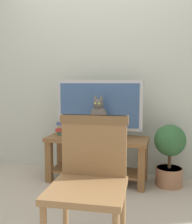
% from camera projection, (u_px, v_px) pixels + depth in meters
% --- Properties ---
extents(ground_plane, '(12.00, 12.00, 0.00)m').
position_uv_depth(ground_plane, '(77.00, 204.00, 2.48)').
color(ground_plane, '#ADA393').
extents(back_wall, '(7.00, 0.12, 2.80)m').
position_uv_depth(back_wall, '(104.00, 58.00, 3.30)').
color(back_wall, '#B7BCB2').
rests_on(back_wall, ground).
extents(tv_stand, '(1.11, 0.43, 0.50)m').
position_uv_depth(tv_stand, '(97.00, 151.00, 3.01)').
color(tv_stand, brown).
rests_on(tv_stand, ground).
extents(tv, '(0.97, 0.20, 0.63)m').
position_uv_depth(tv, '(99.00, 107.00, 3.03)').
color(tv, '#B7B7BC').
rests_on(tv, tv_stand).
extents(media_box, '(0.37, 0.23, 0.06)m').
position_uv_depth(media_box, '(99.00, 136.00, 2.93)').
color(media_box, '#ADADB2').
rests_on(media_box, tv_stand).
extents(cat, '(0.22, 0.31, 0.42)m').
position_uv_depth(cat, '(99.00, 119.00, 2.89)').
color(cat, '#514C47').
rests_on(cat, media_box).
extents(wooden_chair, '(0.50, 0.51, 0.88)m').
position_uv_depth(wooden_chair, '(90.00, 174.00, 1.75)').
color(wooden_chair, olive).
rests_on(wooden_chair, ground).
extents(book_stack, '(0.24, 0.18, 0.15)m').
position_uv_depth(book_stack, '(67.00, 128.00, 3.12)').
color(book_stack, '#38664C').
rests_on(book_stack, tv_stand).
extents(potted_plant, '(0.33, 0.33, 0.66)m').
position_uv_depth(potted_plant, '(170.00, 152.00, 2.87)').
color(potted_plant, '#9E6B4C').
rests_on(potted_plant, ground).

